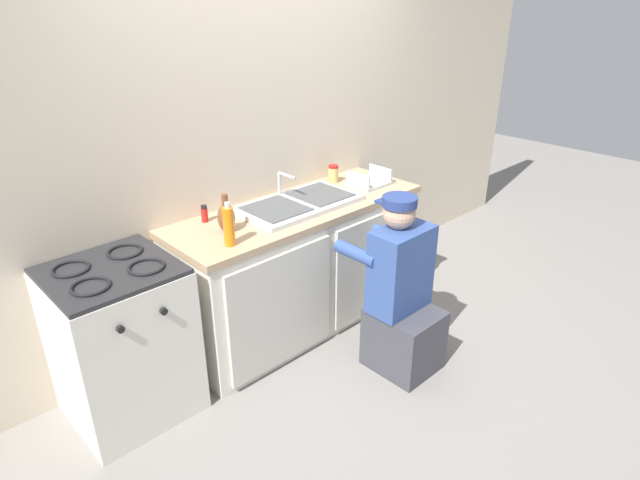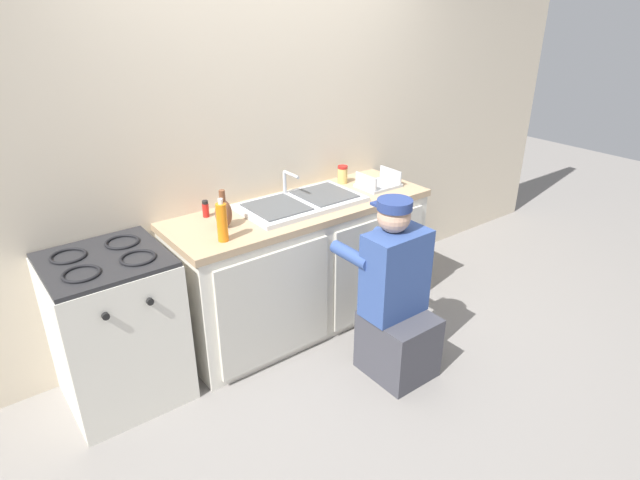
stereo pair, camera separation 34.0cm
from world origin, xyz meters
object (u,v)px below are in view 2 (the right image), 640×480
at_px(condiment_jar, 343,174).
at_px(stove_range, 117,329).
at_px(plumber_person, 396,304).
at_px(dish_rack_tray, 378,183).
at_px(soap_bottle_orange, 222,222).
at_px(vase_decorative, 224,213).
at_px(spice_bottle_red, 206,209).
at_px(sink_double_basin, 301,202).

bearing_deg(condiment_jar, stove_range, -174.16).
relative_size(plumber_person, condiment_jar, 8.63).
height_order(dish_rack_tray, condiment_jar, condiment_jar).
xyz_separation_m(stove_range, dish_rack_tray, (1.91, -0.04, 0.46)).
distance_m(dish_rack_tray, soap_bottle_orange, 1.32).
height_order(stove_range, plumber_person, plumber_person).
relative_size(dish_rack_tray, vase_decorative, 1.22).
height_order(vase_decorative, condiment_jar, vase_decorative).
relative_size(spice_bottle_red, soap_bottle_orange, 0.42).
height_order(sink_double_basin, vase_decorative, vase_decorative).
xyz_separation_m(sink_double_basin, soap_bottle_orange, (-0.66, -0.18, 0.09)).
bearing_deg(stove_range, spice_bottle_red, 16.08).
bearing_deg(stove_range, sink_double_basin, 0.10).
distance_m(plumber_person, dish_rack_tray, 1.00).
xyz_separation_m(vase_decorative, condiment_jar, (1.06, 0.19, -0.03)).
relative_size(plumber_person, spice_bottle_red, 10.52).
bearing_deg(spice_bottle_red, plumber_person, -53.90).
height_order(spice_bottle_red, dish_rack_tray, dish_rack_tray).
bearing_deg(spice_bottle_red, soap_bottle_orange, -102.10).
xyz_separation_m(stove_range, vase_decorative, (0.70, -0.01, 0.52)).
xyz_separation_m(spice_bottle_red, dish_rack_tray, (1.23, -0.24, -0.03)).
bearing_deg(dish_rack_tray, soap_bottle_orange, -173.83).
height_order(plumber_person, condiment_jar, plumber_person).
relative_size(stove_range, plumber_person, 0.82).
distance_m(stove_range, spice_bottle_red, 0.86).
bearing_deg(soap_bottle_orange, stove_range, 163.62).
bearing_deg(sink_double_basin, dish_rack_tray, -3.48).
relative_size(plumber_person, dish_rack_tray, 3.94).
relative_size(sink_double_basin, stove_range, 0.89).
height_order(sink_double_basin, stove_range, sink_double_basin).
bearing_deg(dish_rack_tray, plumber_person, -125.00).
bearing_deg(condiment_jar, plumber_person, -111.01).
relative_size(sink_double_basin, vase_decorative, 3.48).
bearing_deg(soap_bottle_orange, vase_decorative, 60.15).
xyz_separation_m(sink_double_basin, stove_range, (-1.27, -0.00, -0.45)).
distance_m(plumber_person, spice_bottle_red, 1.29).
bearing_deg(sink_double_basin, vase_decorative, -178.41).
bearing_deg(condiment_jar, vase_decorative, -169.65).
distance_m(plumber_person, vase_decorative, 1.15).
xyz_separation_m(stove_range, condiment_jar, (1.76, 0.18, 0.50)).
bearing_deg(plumber_person, vase_decorative, 132.43).
height_order(stove_range, vase_decorative, vase_decorative).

